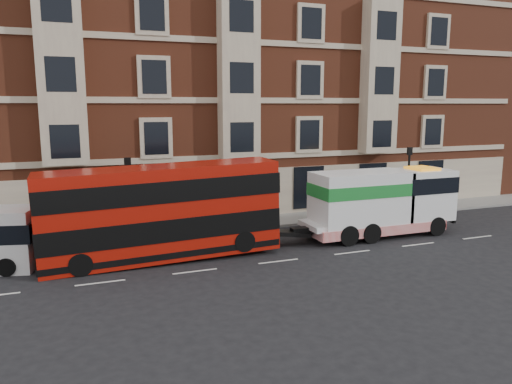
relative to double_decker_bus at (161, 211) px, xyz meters
The scene contains 7 objects.
ground 5.97m from the double_decker_bus, 24.44° to the right, with size 120.00×120.00×0.00m, color black.
sidewalk 7.58m from the double_decker_bus, 46.33° to the left, with size 90.00×3.00×0.15m, color slate.
victorian_terrace 15.87m from the double_decker_bus, 66.66° to the left, with size 45.00×12.00×20.40m.
lamp_post_west 4.07m from the double_decker_bus, 104.37° to the left, with size 0.35×0.15×4.35m.
lamp_post_east 17.44m from the double_decker_bus, 13.02° to the left, with size 0.35×0.15×4.35m.
double_decker_bus is the anchor object (origin of this frame).
tow_truck 12.06m from the double_decker_bus, ahead, with size 8.79×2.60×3.66m.
Camera 1 is at (-8.98, -20.59, 7.25)m, focal length 35.00 mm.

